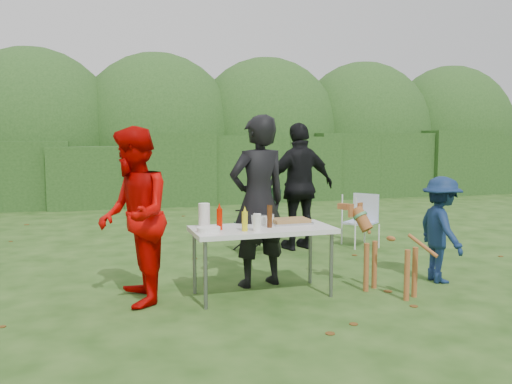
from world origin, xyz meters
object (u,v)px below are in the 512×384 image
object	(u,v)px
folding_table	(262,232)
mustard_bottle	(245,221)
person_black_puffy	(300,186)
child	(441,229)
dog	(391,252)
lawn_chair	(360,220)
ketchup_bottle	(219,219)
beer_bottle	(270,216)
person_red_jacket	(134,216)
paper_towel_roll	(204,216)
person_cook	(258,201)
camping_chair	(256,220)

from	to	relation	value
folding_table	mustard_bottle	bearing A→B (deg)	-146.18
person_black_puffy	child	xyz separation A→B (m)	(0.87, -2.21, -0.33)
person_black_puffy	dog	world-z (taller)	person_black_puffy
lawn_chair	ketchup_bottle	xyz separation A→B (m)	(-2.73, -2.01, 0.44)
person_black_puffy	ketchup_bottle	size ratio (longest dim) A/B	8.66
lawn_chair	beer_bottle	xyz separation A→B (m)	(-2.19, -2.04, 0.45)
beer_bottle	mustard_bottle	bearing A→B (deg)	-157.71
person_red_jacket	dog	size ratio (longest dim) A/B	1.85
person_red_jacket	child	bearing A→B (deg)	86.27
folding_table	lawn_chair	distance (m)	3.04
folding_table	lawn_chair	world-z (taller)	lawn_chair
folding_table	ketchup_bottle	distance (m)	0.49
paper_towel_roll	dog	bearing A→B (deg)	-15.59
ketchup_bottle	child	bearing A→B (deg)	-2.29
folding_table	paper_towel_roll	xyz separation A→B (m)	(-0.59, 0.16, 0.18)
person_red_jacket	mustard_bottle	size ratio (longest dim) A/B	9.04
person_cook	mustard_bottle	distance (m)	0.65
person_red_jacket	lawn_chair	size ratio (longest dim) A/B	2.23
camping_chair	paper_towel_roll	world-z (taller)	paper_towel_roll
camping_chair	person_red_jacket	bearing A→B (deg)	40.29
dog	ketchup_bottle	bearing A→B (deg)	49.09
person_cook	camping_chair	size ratio (longest dim) A/B	2.03
folding_table	camping_chair	xyz separation A→B (m)	(0.58, 2.06, -0.21)
dog	lawn_chair	world-z (taller)	dog
person_black_puffy	paper_towel_roll	size ratio (longest dim) A/B	7.32
ketchup_bottle	beer_bottle	bearing A→B (deg)	-3.35
child	paper_towel_roll	world-z (taller)	child
person_cook	dog	world-z (taller)	person_cook
person_cook	person_red_jacket	world-z (taller)	person_cook
person_cook	mustard_bottle	size ratio (longest dim) A/B	9.72
lawn_chair	mustard_bottle	world-z (taller)	mustard_bottle
person_red_jacket	dog	xyz separation A→B (m)	(2.66, -0.49, -0.44)
dog	lawn_chair	size ratio (longest dim) A/B	1.21
person_red_jacket	camping_chair	bearing A→B (deg)	135.36
beer_bottle	ketchup_bottle	bearing A→B (deg)	176.65
person_cook	mustard_bottle	bearing A→B (deg)	47.77
dog	camping_chair	xyz separation A→B (m)	(-0.75, 2.44, 0.01)
dog	mustard_bottle	bearing A→B (deg)	53.04
person_black_puffy	ketchup_bottle	xyz separation A→B (m)	(-1.76, -2.11, -0.10)
person_black_puffy	child	bearing A→B (deg)	102.92
person_cook	lawn_chair	size ratio (longest dim) A/B	2.40
ketchup_bottle	folding_table	bearing A→B (deg)	0.21
person_red_jacket	person_black_puffy	size ratio (longest dim) A/B	0.95
person_red_jacket	paper_towel_roll	size ratio (longest dim) A/B	6.95
person_red_jacket	ketchup_bottle	world-z (taller)	person_red_jacket
camping_chair	beer_bottle	size ratio (longest dim) A/B	3.98
folding_table	dog	xyz separation A→B (m)	(1.33, -0.38, -0.22)
person_red_jacket	mustard_bottle	bearing A→B (deg)	75.77
folding_table	ketchup_bottle	bearing A→B (deg)	-179.79
person_red_jacket	paper_towel_roll	xyz separation A→B (m)	(0.73, 0.05, -0.03)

